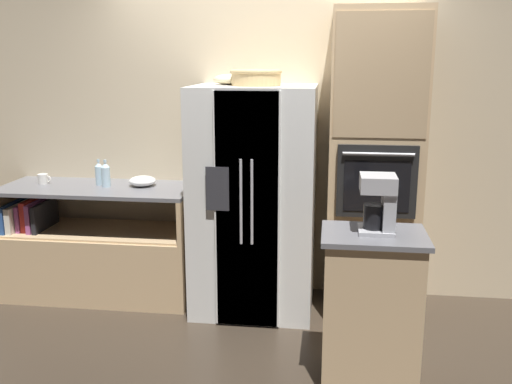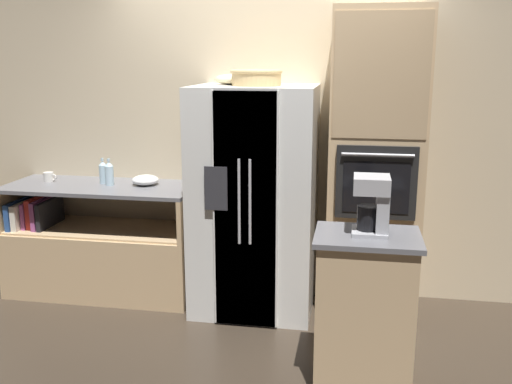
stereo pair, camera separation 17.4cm
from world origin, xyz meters
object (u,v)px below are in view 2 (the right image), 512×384
Objects in this scene: bottle_short at (103,172)px; mixing_bowl at (145,180)px; refrigerator at (255,200)px; wall_oven at (375,167)px; bottle_tall at (109,173)px; fruit_bowl at (231,79)px; coffee_maker at (375,203)px; mug at (49,177)px; wicker_basket at (257,77)px.

mixing_bowl is at bearing 1.58° from bottle_short.
refrigerator is 0.76× the size of wall_oven.
bottle_tall is at bearing -167.10° from mixing_bowl.
mixing_bowl is at bearing 171.14° from refrigerator.
wall_oven is 9.31× the size of fruit_bowl.
fruit_bowl is at bearing 135.07° from coffee_maker.
refrigerator is at bearing -26.46° from fruit_bowl.
fruit_bowl reaches higher than coffee_maker.
bottle_short is at bearing 178.76° from wall_oven.
coffee_maker is (1.78, -1.10, 0.17)m from mixing_bowl.
refrigerator is at bearing -5.98° from bottle_short.
wall_oven reaches higher than fruit_bowl.
mug is (-2.64, 0.03, -0.18)m from wall_oven.
refrigerator is 1.76m from mug.
wicker_basket is (-0.87, -0.12, 0.65)m from wall_oven.
coffee_maker is (-0.03, -1.04, -0.01)m from wall_oven.
refrigerator is at bearing -3.83° from bottle_tall.
coffee_maker is (2.05, -1.03, 0.11)m from bottle_tall.
wall_oven is 1.82m from mixing_bowl.
coffee_maker reaches higher than bottle_tall.
refrigerator is 0.92m from fruit_bowl.
wall_oven is (0.89, 0.09, 0.27)m from refrigerator.
bottle_tall is at bearing 153.30° from coffee_maker.
wall_oven is at bearing -1.24° from bottle_short.
fruit_bowl is (-0.20, 0.10, 0.90)m from refrigerator.
wall_oven is 6.73× the size of coffee_maker.
wall_oven reaches higher than mixing_bowl.
wall_oven is 20.22× the size of mug.
fruit_bowl is 1.08m from mixing_bowl.
wall_oven is at bearing 88.30° from coffee_maker.
bottle_tall is at bearing -179.81° from wall_oven.
coffee_maker reaches higher than mug.
wicker_basket reaches higher than refrigerator.
mixing_bowl is at bearing 176.47° from fruit_bowl.
wall_oven reaches higher than bottle_tall.
wicker_basket is 1.96m from mug.
coffee_maker reaches higher than mixing_bowl.
wicker_basket is at bearing -7.47° from bottle_short.
bottle_tall is (-1.00, -0.02, -0.75)m from fruit_bowl.
wicker_basket is at bearing -31.67° from fruit_bowl.
bottle_short is 2.40m from coffee_maker.
bottle_tall reaches higher than mug.
bottle_tall is at bearing 176.17° from refrigerator.
mug is (-1.75, 0.12, 0.09)m from refrigerator.
bottle_short is (-1.08, 0.03, -0.75)m from fruit_bowl.
mug is 0.83m from mixing_bowl.
refrigerator is at bearing -8.86° from mixing_bowl.
mug is at bearing 179.33° from wall_oven.
mixing_bowl is at bearing 169.19° from wicker_basket.
mixing_bowl is (-0.94, 0.18, -0.83)m from wicker_basket.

